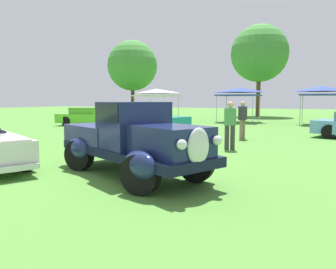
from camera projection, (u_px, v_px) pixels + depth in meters
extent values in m
plane|color=#4C8433|center=(123.00, 170.00, 8.00)|extent=(120.00, 120.00, 0.00)
cube|color=black|center=(131.00, 151.00, 7.42)|extent=(4.67, 3.18, 0.20)
cube|color=navy|center=(168.00, 141.00, 6.35)|extent=(1.96, 1.68, 0.60)
ellipsoid|color=silver|center=(198.00, 147.00, 5.70)|extent=(0.36, 0.54, 0.68)
cube|color=navy|center=(134.00, 125.00, 7.26)|extent=(1.55, 1.69, 1.04)
cube|color=black|center=(134.00, 112.00, 7.23)|extent=(1.47, 1.69, 0.40)
cube|color=navy|center=(105.00, 134.00, 8.36)|extent=(2.36, 2.09, 0.48)
ellipsoid|color=navy|center=(196.00, 156.00, 6.79)|extent=(0.99, 0.71, 0.52)
ellipsoid|color=navy|center=(140.00, 165.00, 5.88)|extent=(0.99, 0.71, 0.52)
ellipsoid|color=navy|center=(128.00, 143.00, 8.85)|extent=(0.99, 0.71, 0.52)
ellipsoid|color=navy|center=(79.00, 148.00, 7.94)|extent=(0.99, 0.71, 0.52)
sphere|color=silver|center=(217.00, 140.00, 5.93)|extent=(0.18, 0.18, 0.18)
sphere|color=silver|center=(182.00, 145.00, 5.38)|extent=(0.18, 0.18, 0.18)
cylinder|color=black|center=(196.00, 164.00, 6.81)|extent=(0.76, 0.24, 0.76)
cylinder|color=black|center=(140.00, 174.00, 5.90)|extent=(0.76, 0.24, 0.76)
cylinder|color=black|center=(128.00, 149.00, 8.87)|extent=(0.76, 0.24, 0.76)
cylinder|color=black|center=(79.00, 155.00, 7.96)|extent=(0.76, 0.24, 0.76)
cylinder|color=black|center=(26.00, 158.00, 7.84)|extent=(0.66, 0.20, 0.66)
cylinder|color=black|center=(0.00, 145.00, 10.00)|extent=(0.66, 0.20, 0.66)
cube|color=#60C62D|center=(88.00, 118.00, 21.86)|extent=(4.34, 2.59, 0.60)
cube|color=#4D9F24|center=(86.00, 111.00, 21.84)|extent=(2.08, 1.83, 0.44)
cylinder|color=black|center=(100.00, 122.00, 20.87)|extent=(0.64, 0.22, 0.64)
cylinder|color=black|center=(66.00, 121.00, 21.38)|extent=(0.64, 0.22, 0.64)
cube|color=teal|center=(152.00, 121.00, 19.05)|extent=(4.81, 2.74, 0.60)
cube|color=#146A6E|center=(150.00, 112.00, 19.11)|extent=(2.29, 1.89, 0.44)
cylinder|color=black|center=(161.00, 126.00, 17.61)|extent=(0.64, 0.22, 0.64)
cylinder|color=black|center=(127.00, 124.00, 19.36)|extent=(0.64, 0.22, 0.64)
cylinder|color=black|center=(329.00, 132.00, 14.41)|extent=(0.64, 0.22, 0.64)
cylinder|color=#383838|center=(227.00, 137.00, 11.28)|extent=(0.16, 0.16, 0.86)
cylinder|color=#383838|center=(233.00, 138.00, 11.25)|extent=(0.16, 0.16, 0.86)
cube|color=#4C9351|center=(230.00, 117.00, 11.19)|extent=(0.46, 0.36, 0.60)
sphere|color=tan|center=(230.00, 105.00, 11.14)|extent=(0.22, 0.22, 0.22)
cylinder|color=#7F7056|center=(241.00, 130.00, 14.19)|extent=(0.16, 0.16, 0.86)
cylinder|color=#7F7056|center=(243.00, 129.00, 14.35)|extent=(0.16, 0.16, 0.86)
cube|color=#2D2D33|center=(243.00, 113.00, 14.19)|extent=(0.33, 0.44, 0.60)
sphere|color=tan|center=(243.00, 104.00, 14.15)|extent=(0.22, 0.22, 0.22)
cylinder|color=#B7B7BC|center=(179.00, 108.00, 28.84)|extent=(0.05, 0.05, 2.05)
cylinder|color=#B7B7BC|center=(164.00, 109.00, 26.26)|extent=(0.05, 0.05, 2.05)
cylinder|color=#B7B7BC|center=(150.00, 108.00, 30.10)|extent=(0.05, 0.05, 2.05)
cylinder|color=#B7B7BC|center=(134.00, 108.00, 27.51)|extent=(0.05, 0.05, 2.05)
cube|color=silver|center=(157.00, 96.00, 28.06)|extent=(3.21, 3.21, 0.10)
pyramid|color=silver|center=(157.00, 91.00, 28.02)|extent=(3.15, 3.15, 0.38)
cylinder|color=#B7B7BC|center=(259.00, 109.00, 25.83)|extent=(0.05, 0.05, 2.05)
cylinder|color=#B7B7BC|center=(253.00, 110.00, 23.39)|extent=(0.05, 0.05, 2.05)
cylinder|color=#B7B7BC|center=(226.00, 108.00, 27.01)|extent=(0.05, 0.05, 2.05)
cylinder|color=#B7B7BC|center=(217.00, 109.00, 24.57)|extent=(0.05, 0.05, 2.05)
cube|color=#2D429E|center=(239.00, 95.00, 25.08)|extent=(3.03, 3.03, 0.10)
pyramid|color=#2D429E|center=(239.00, 90.00, 25.04)|extent=(2.97, 2.97, 0.38)
cylinder|color=#B7B7BC|center=(302.00, 110.00, 23.96)|extent=(0.05, 0.05, 2.05)
cylinder|color=#B7B7BC|center=(300.00, 111.00, 21.77)|extent=(0.05, 0.05, 2.05)
cube|color=#2D429E|center=(321.00, 95.00, 22.21)|extent=(2.73, 2.73, 0.10)
pyramid|color=#2D429E|center=(321.00, 89.00, 22.17)|extent=(2.67, 2.67, 0.38)
cylinder|color=#47331E|center=(133.00, 97.00, 40.39)|extent=(0.44, 0.44, 4.28)
sphere|color=#428938|center=(132.00, 66.00, 39.97)|extent=(6.20, 6.20, 6.20)
cylinder|color=brown|center=(258.00, 93.00, 33.67)|extent=(0.44, 0.44, 4.92)
sphere|color=#428938|center=(259.00, 53.00, 33.23)|extent=(5.89, 5.89, 5.89)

